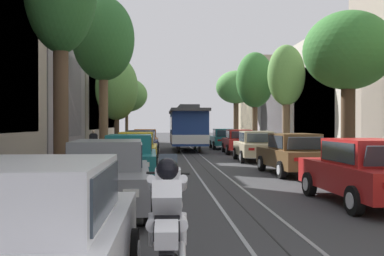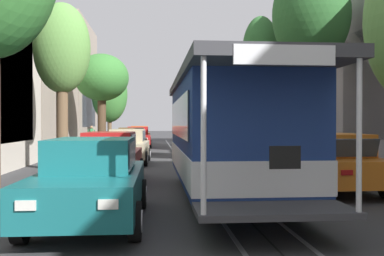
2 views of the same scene
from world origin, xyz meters
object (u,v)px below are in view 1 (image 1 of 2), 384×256
object	(u,v)px
parked_car_brown_mid_right	(293,154)
street_tree_kerb_right_mid	(286,78)
street_tree_kerb_left_far	(127,95)
parked_car_orange_sixth_left	(145,140)
parked_car_yellow_fourth_left	(137,149)
pedestrian_on_right_pavement	(93,141)
parked_car_white_near_left	(25,245)
street_tree_kerb_left_fourth	(117,89)
street_tree_kerb_right_fourth	(255,81)
fire_hydrant	(8,209)
parked_car_red_second_right	(365,171)
parked_car_red_fifth_right	(239,141)
street_tree_kerb_right_far	(236,88)
parked_car_teal_mid_left	(129,157)
street_tree_kerb_right_second	(348,53)
street_tree_kerb_left_mid	(103,40)
motorcycle_with_rider	(168,221)
parked_car_grey_second_left	(107,176)
parked_car_teal_sixth_right	(223,139)
parked_car_beige_fourth_right	(256,146)
parked_car_navy_fifth_left	(141,144)
cable_car_trolley	(188,128)

from	to	relation	value
parked_car_brown_mid_right	street_tree_kerb_right_mid	bearing A→B (deg)	76.02
street_tree_kerb_left_far	parked_car_orange_sixth_left	bearing A→B (deg)	-79.05
parked_car_yellow_fourth_left	pedestrian_on_right_pavement	bearing A→B (deg)	110.16
parked_car_white_near_left	street_tree_kerb_left_fourth	world-z (taller)	street_tree_kerb_left_fourth
street_tree_kerb_right_fourth	fire_hydrant	distance (m)	28.15
parked_car_red_second_right	street_tree_kerb_left_fourth	world-z (taller)	street_tree_kerb_left_fourth
parked_car_yellow_fourth_left	street_tree_kerb_right_fourth	size ratio (longest dim) A/B	0.59
parked_car_white_near_left	parked_car_red_fifth_right	world-z (taller)	same
street_tree_kerb_right_far	parked_car_yellow_fourth_left	bearing A→B (deg)	-110.17
parked_car_teal_mid_left	pedestrian_on_right_pavement	distance (m)	14.39
parked_car_white_near_left	street_tree_kerb_right_second	world-z (taller)	street_tree_kerb_right_second
parked_car_teal_mid_left	street_tree_kerb_left_far	distance (m)	27.88
street_tree_kerb_left_mid	motorcycle_with_rider	xyz separation A→B (m)	(3.25, -19.78, -5.71)
motorcycle_with_rider	street_tree_kerb_left_fourth	bearing A→B (deg)	96.81
parked_car_grey_second_left	street_tree_kerb_right_fourth	distance (m)	25.99
parked_car_teal_mid_left	motorcycle_with_rider	size ratio (longest dim) A/B	2.26
parked_car_teal_sixth_right	street_tree_kerb_left_fourth	world-z (taller)	street_tree_kerb_left_fourth
parked_car_teal_sixth_right	street_tree_kerb_right_fourth	distance (m)	5.14
parked_car_beige_fourth_right	fire_hydrant	xyz separation A→B (m)	(-7.66, -15.07, -0.38)
parked_car_white_near_left	fire_hydrant	bearing A→B (deg)	110.33
parked_car_beige_fourth_right	fire_hydrant	distance (m)	16.91
parked_car_red_second_right	street_tree_kerb_right_fourth	size ratio (longest dim) A/B	0.59
parked_car_navy_fifth_left	motorcycle_with_rider	distance (m)	21.20
parked_car_orange_sixth_left	street_tree_kerb_left_mid	size ratio (longest dim) A/B	0.49
parked_car_orange_sixth_left	parked_car_teal_sixth_right	xyz separation A→B (m)	(6.04, 3.33, 0.00)
parked_car_teal_mid_left	street_tree_kerb_left_mid	size ratio (longest dim) A/B	0.49
parked_car_teal_mid_left	street_tree_kerb_left_fourth	size ratio (longest dim) A/B	0.64
parked_car_red_second_right	street_tree_kerb_right_fourth	world-z (taller)	street_tree_kerb_right_fourth
parked_car_yellow_fourth_left	street_tree_kerb_right_far	size ratio (longest dim) A/B	0.61
parked_car_brown_mid_right	street_tree_kerb_right_far	size ratio (longest dim) A/B	0.62
parked_car_grey_second_left	parked_car_navy_fifth_left	size ratio (longest dim) A/B	1.00
street_tree_kerb_right_fourth	cable_car_trolley	bearing A→B (deg)	-166.73
parked_car_navy_fifth_left	street_tree_kerb_right_second	bearing A→B (deg)	-51.12
parked_car_brown_mid_right	parked_car_red_fifth_right	distance (m)	12.59
parked_car_grey_second_left	street_tree_kerb_left_far	bearing A→B (deg)	93.65
street_tree_kerb_right_fourth	street_tree_kerb_left_far	bearing A→B (deg)	139.57
parked_car_teal_sixth_right	street_tree_kerb_right_fourth	xyz separation A→B (m)	(2.27, -1.16, 4.47)
parked_car_red_fifth_right	street_tree_kerb_right_fourth	world-z (taller)	street_tree_kerb_right_fourth
street_tree_kerb_left_mid	pedestrian_on_right_pavement	world-z (taller)	street_tree_kerb_left_mid
parked_car_white_near_left	street_tree_kerb_right_far	world-z (taller)	street_tree_kerb_right_far
parked_car_orange_sixth_left	street_tree_kerb_right_second	xyz separation A→B (m)	(8.08, -15.69, 3.79)
fire_hydrant	parked_car_grey_second_left	bearing A→B (deg)	47.80
parked_car_white_near_left	parked_car_teal_mid_left	world-z (taller)	same
parked_car_navy_fifth_left	parked_car_red_second_right	distance (m)	16.92
parked_car_white_near_left	cable_car_trolley	size ratio (longest dim) A/B	0.48
parked_car_brown_mid_right	street_tree_kerb_left_fourth	distance (m)	18.35
parked_car_red_fifth_right	street_tree_kerb_left_far	distance (m)	16.32
parked_car_yellow_fourth_left	parked_car_beige_fourth_right	xyz separation A→B (m)	(6.05, 2.70, 0.00)
parked_car_red_fifth_right	street_tree_kerb_right_second	world-z (taller)	street_tree_kerb_right_second
street_tree_kerb_right_far	fire_hydrant	size ratio (longest dim) A/B	8.49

